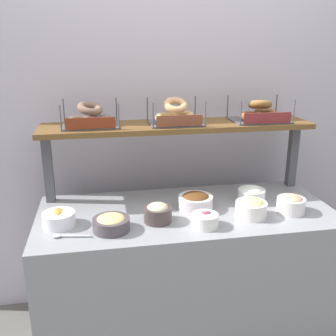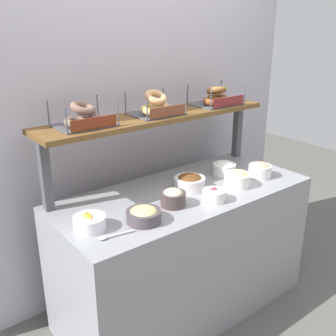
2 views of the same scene
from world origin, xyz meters
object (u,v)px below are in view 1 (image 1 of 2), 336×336
bowl_chocolate_spread (195,201)px  bagel_basket_plain (175,115)px  bagel_basket_poppy (90,118)px  bowl_fruit_salad (59,218)px  bagel_basket_cinnamon_raisin (259,114)px  bowl_lox_spread (291,204)px  bowl_egg_salad (251,208)px  bowl_tuna_salad (158,213)px  bowl_cream_cheese (252,194)px  bowl_hummus (111,223)px  serving_spoon_near_plate (66,236)px  bowl_beet_salad (205,220)px

bowl_chocolate_spread → bagel_basket_plain: bagel_basket_plain is taller
bagel_basket_plain → bagel_basket_poppy: bearing=178.1°
bowl_chocolate_spread → bagel_basket_plain: 0.51m
bowl_fruit_salad → bagel_basket_cinnamon_raisin: bagel_basket_cinnamon_raisin is taller
bowl_lox_spread → bagel_basket_cinnamon_raisin: (-0.05, 0.38, 0.42)m
bowl_egg_salad → bowl_chocolate_spread: bowl_egg_salad is taller
bowl_tuna_salad → bowl_chocolate_spread: 0.26m
bowl_tuna_salad → bowl_lox_spread: size_ratio=0.95×
bowl_cream_cheese → bagel_basket_plain: bagel_basket_plain is taller
bowl_hummus → bowl_chocolate_spread: (0.47, 0.18, 0.01)m
bowl_lox_spread → bowl_fruit_salad: (-1.22, 0.06, -0.01)m
bowl_chocolate_spread → bowl_cream_cheese: (0.34, 0.04, 0.00)m
bowl_tuna_salad → bowl_cream_cheese: (0.57, 0.17, -0.00)m
serving_spoon_near_plate → bagel_basket_cinnamon_raisin: 1.30m
bowl_fruit_salad → bagel_basket_poppy: bearing=62.7°
bowl_lox_spread → bowl_chocolate_spread: (-0.50, 0.14, -0.00)m
bowl_lox_spread → bagel_basket_poppy: 1.20m
bowl_hummus → bowl_cream_cheese: size_ratio=1.16×
bowl_lox_spread → bowl_beet_salad: size_ratio=1.12×
bowl_tuna_salad → bagel_basket_plain: bagel_basket_plain is taller
bowl_chocolate_spread → bagel_basket_plain: bearing=104.9°
bowl_egg_salad → bowl_lox_spread: (0.23, 0.01, -0.00)m
bowl_chocolate_spread → serving_spoon_near_plate: (-0.68, -0.22, -0.04)m
serving_spoon_near_plate → bowl_beet_salad: bearing=-0.3°
bowl_egg_salad → bowl_tuna_salad: 0.49m
bowl_egg_salad → bowl_hummus: size_ratio=0.91×
bagel_basket_cinnamon_raisin → bowl_fruit_salad: bearing=-164.7°
bowl_fruit_salad → bowl_cream_cheese: bearing=6.4°
bowl_cream_cheese → bagel_basket_poppy: 1.01m
bowl_chocolate_spread → bagel_basket_cinnamon_raisin: bagel_basket_cinnamon_raisin is taller
bowl_cream_cheese → bagel_basket_poppy: size_ratio=0.50×
bowl_tuna_salad → serving_spoon_near_plate: (-0.45, -0.09, -0.04)m
bagel_basket_plain → bowl_fruit_salad: bearing=-153.5°
bowl_lox_spread → bagel_basket_plain: bagel_basket_plain is taller
bowl_egg_salad → bowl_hummus: bearing=-177.7°
bowl_hummus → serving_spoon_near_plate: bowl_hummus is taller
bagel_basket_cinnamon_raisin → bagel_basket_poppy: bearing=178.6°
bowl_cream_cheese → bowl_egg_salad: bearing=-112.6°
bowl_hummus → bowl_beet_salad: (0.46, -0.04, -0.00)m
bowl_hummus → bagel_basket_plain: 0.73m
bowl_beet_salad → serving_spoon_near_plate: bearing=179.7°
bowl_lox_spread → bowl_cream_cheese: bowl_lox_spread is taller
bowl_chocolate_spread → bowl_tuna_salad: bearing=-151.8°
bowl_tuna_salad → bowl_beet_salad: bowl_tuna_salad is taller
bowl_tuna_salad → bowl_beet_salad: 0.24m
bowl_beet_salad → bagel_basket_cinnamon_raisin: (0.45, 0.46, 0.44)m
bowl_fruit_salad → bowl_cream_cheese: (1.07, 0.12, 0.01)m
bowl_hummus → bowl_chocolate_spread: size_ratio=0.95×
serving_spoon_near_plate → bagel_basket_cinnamon_raisin: bagel_basket_cinnamon_raisin is taller
bowl_tuna_salad → bowl_beet_salad: (0.22, -0.10, -0.01)m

